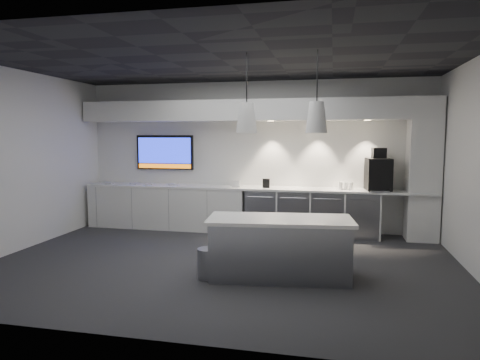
% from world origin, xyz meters
% --- Properties ---
extents(floor, '(7.00, 7.00, 0.00)m').
position_xyz_m(floor, '(0.00, 0.00, 0.00)').
color(floor, '#2B2B2D').
rests_on(floor, ground).
extents(ceiling, '(7.00, 7.00, 0.00)m').
position_xyz_m(ceiling, '(0.00, 0.00, 3.00)').
color(ceiling, black).
rests_on(ceiling, wall_back).
extents(wall_back, '(7.00, 0.00, 7.00)m').
position_xyz_m(wall_back, '(0.00, 2.50, 1.50)').
color(wall_back, white).
rests_on(wall_back, floor).
extents(wall_front, '(7.00, 0.00, 7.00)m').
position_xyz_m(wall_front, '(0.00, -2.50, 1.50)').
color(wall_front, white).
rests_on(wall_front, floor).
extents(wall_left, '(0.00, 7.00, 7.00)m').
position_xyz_m(wall_left, '(-3.50, 0.00, 1.50)').
color(wall_left, white).
rests_on(wall_left, floor).
extents(back_counter, '(6.80, 0.65, 0.04)m').
position_xyz_m(back_counter, '(0.00, 2.17, 0.88)').
color(back_counter, white).
rests_on(back_counter, left_base_cabinets).
extents(left_base_cabinets, '(3.30, 0.63, 0.86)m').
position_xyz_m(left_base_cabinets, '(-1.75, 2.17, 0.43)').
color(left_base_cabinets, white).
rests_on(left_base_cabinets, floor).
extents(fridge_unit_a, '(0.60, 0.61, 0.85)m').
position_xyz_m(fridge_unit_a, '(0.25, 2.17, 0.42)').
color(fridge_unit_a, gray).
rests_on(fridge_unit_a, floor).
extents(fridge_unit_b, '(0.60, 0.61, 0.85)m').
position_xyz_m(fridge_unit_b, '(0.88, 2.17, 0.42)').
color(fridge_unit_b, gray).
rests_on(fridge_unit_b, floor).
extents(fridge_unit_c, '(0.60, 0.61, 0.85)m').
position_xyz_m(fridge_unit_c, '(1.51, 2.17, 0.42)').
color(fridge_unit_c, gray).
rests_on(fridge_unit_c, floor).
extents(fridge_unit_d, '(0.60, 0.61, 0.85)m').
position_xyz_m(fridge_unit_d, '(2.14, 2.17, 0.42)').
color(fridge_unit_d, gray).
rests_on(fridge_unit_d, floor).
extents(backsplash, '(4.60, 0.03, 1.30)m').
position_xyz_m(backsplash, '(1.20, 2.48, 1.55)').
color(backsplash, white).
rests_on(backsplash, wall_back).
extents(soffit, '(6.90, 0.60, 0.40)m').
position_xyz_m(soffit, '(0.00, 2.20, 2.40)').
color(soffit, white).
rests_on(soffit, wall_back).
extents(column, '(0.55, 0.55, 2.60)m').
position_xyz_m(column, '(3.20, 2.20, 1.30)').
color(column, white).
rests_on(column, floor).
extents(wall_tv, '(1.25, 0.07, 0.72)m').
position_xyz_m(wall_tv, '(-1.90, 2.45, 1.56)').
color(wall_tv, black).
rests_on(wall_tv, wall_back).
extents(island, '(2.01, 1.04, 0.82)m').
position_xyz_m(island, '(0.92, -0.45, 0.41)').
color(island, gray).
rests_on(island, floor).
extents(bin, '(0.38, 0.38, 0.41)m').
position_xyz_m(bin, '(-0.02, -0.69, 0.20)').
color(bin, gray).
rests_on(bin, floor).
extents(coffee_machine, '(0.48, 0.64, 0.79)m').
position_xyz_m(coffee_machine, '(2.42, 2.20, 1.23)').
color(coffee_machine, black).
rests_on(coffee_machine, back_counter).
extents(sign_black, '(0.14, 0.03, 0.18)m').
position_xyz_m(sign_black, '(0.33, 2.11, 0.99)').
color(sign_black, black).
rests_on(sign_black, back_counter).
extents(sign_white, '(0.18, 0.05, 0.14)m').
position_xyz_m(sign_white, '(-0.27, 2.06, 0.97)').
color(sign_white, white).
rests_on(sign_white, back_counter).
extents(cup_cluster, '(0.26, 0.17, 0.14)m').
position_xyz_m(cup_cluster, '(1.84, 2.18, 0.97)').
color(cup_cluster, white).
rests_on(cup_cluster, back_counter).
extents(tray_a, '(0.18, 0.18, 0.02)m').
position_xyz_m(tray_a, '(-3.02, 2.11, 0.91)').
color(tray_a, '#B9B9B9').
rests_on(tray_a, back_counter).
extents(tray_b, '(0.18, 0.18, 0.02)m').
position_xyz_m(tray_b, '(-2.46, 2.14, 0.91)').
color(tray_b, '#B9B9B9').
rests_on(tray_b, back_counter).
extents(tray_c, '(0.20, 0.20, 0.02)m').
position_xyz_m(tray_c, '(-2.13, 2.14, 0.91)').
color(tray_c, '#B9B9B9').
rests_on(tray_c, back_counter).
extents(tray_d, '(0.17, 0.17, 0.02)m').
position_xyz_m(tray_d, '(-1.62, 2.16, 0.91)').
color(tray_d, '#B9B9B9').
rests_on(tray_d, back_counter).
extents(pendant_left, '(0.28, 0.28, 1.10)m').
position_xyz_m(pendant_left, '(0.46, -0.45, 2.15)').
color(pendant_left, white).
rests_on(pendant_left, ceiling).
extents(pendant_right, '(0.28, 0.28, 1.10)m').
position_xyz_m(pendant_right, '(1.37, -0.45, 2.15)').
color(pendant_right, white).
rests_on(pendant_right, ceiling).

